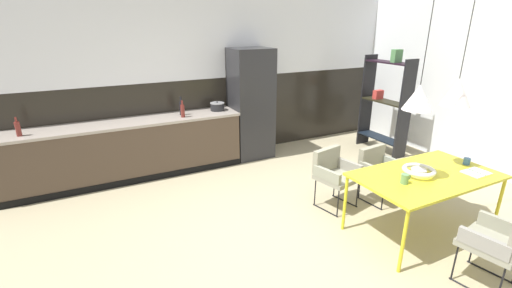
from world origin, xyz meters
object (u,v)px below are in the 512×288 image
at_px(refrigerator_column, 251,104).
at_px(open_book, 476,173).
at_px(mug_glass_clear, 467,161).
at_px(bottle_spice_small, 181,108).
at_px(dining_table, 426,178).
at_px(cooking_pot, 217,107).
at_px(mug_short_terracotta, 405,179).
at_px(fruit_bowl, 419,171).
at_px(bottle_wine_green, 183,111).
at_px(armchair_near_window, 333,170).
at_px(open_shelf_unit, 385,100).
at_px(pendant_lamp_over_table_far, 457,92).
at_px(armchair_facing_counter, 379,167).
at_px(armchair_corner_seat, 504,239).
at_px(bottle_oil_tall, 18,129).
at_px(pendant_lamp_over_table_near, 419,97).

bearing_deg(refrigerator_column, open_book, -70.01).
xyz_separation_m(open_book, mug_glass_clear, (0.14, 0.21, 0.03)).
height_order(open_book, bottle_spice_small, bottle_spice_small).
relative_size(dining_table, cooking_pot, 6.73).
bearing_deg(dining_table, mug_short_terracotta, -173.10).
height_order(fruit_bowl, bottle_wine_green, bottle_wine_green).
bearing_deg(refrigerator_column, armchair_near_window, -85.57).
relative_size(armchair_near_window, open_shelf_unit, 0.41).
bearing_deg(open_book, dining_table, 156.71).
relative_size(bottle_wine_green, pendant_lamp_over_table_far, 0.20).
height_order(dining_table, pendant_lamp_over_table_far, pendant_lamp_over_table_far).
height_order(armchair_near_window, fruit_bowl, fruit_bowl).
bearing_deg(armchair_facing_counter, bottle_wine_green, -52.34).
bearing_deg(armchair_corner_seat, pendant_lamp_over_table_far, 53.19).
distance_m(refrigerator_column, bottle_oil_tall, 3.44).
bearing_deg(open_book, open_shelf_unit, 65.63).
height_order(armchair_near_window, open_book, armchair_near_window).
bearing_deg(fruit_bowl, bottle_oil_tall, 143.57).
height_order(pendant_lamp_over_table_near, pendant_lamp_over_table_far, same).
xyz_separation_m(bottle_spice_small, open_shelf_unit, (3.54, -0.89, -0.06)).
xyz_separation_m(open_book, bottle_spice_small, (-2.44, 3.33, 0.30)).
distance_m(armchair_near_window, mug_short_terracotta, 1.05).
bearing_deg(refrigerator_column, armchair_corner_seat, -82.61).
bearing_deg(open_book, fruit_bowl, 158.35).
bearing_deg(pendant_lamp_over_table_far, mug_short_terracotta, -172.57).
relative_size(refrigerator_column, bottle_spice_small, 6.42).
distance_m(refrigerator_column, pendant_lamp_over_table_near, 3.17).
height_order(mug_short_terracotta, cooking_pot, cooking_pot).
bearing_deg(armchair_near_window, cooking_pot, -82.42).
distance_m(refrigerator_column, dining_table, 3.17).
bearing_deg(armchair_corner_seat, bottle_oil_tall, 123.97).
bearing_deg(armchair_near_window, open_book, 119.04).
bearing_deg(armchair_facing_counter, cooking_pot, -64.63).
bearing_deg(dining_table, fruit_bowl, 166.88).
distance_m(bottle_oil_tall, open_shelf_unit, 5.80).
height_order(dining_table, bottle_oil_tall, bottle_oil_tall).
bearing_deg(mug_glass_clear, fruit_bowl, 176.80).
xyz_separation_m(fruit_bowl, cooking_pot, (-1.18, 3.10, 0.19)).
relative_size(fruit_bowl, bottle_wine_green, 1.32).
xyz_separation_m(dining_table, armchair_corner_seat, (-0.15, -0.95, -0.16)).
bearing_deg(mug_short_terracotta, cooking_pot, 105.57).
xyz_separation_m(cooking_pot, pendant_lamp_over_table_near, (0.97, -3.11, 0.65)).
height_order(bottle_oil_tall, pendant_lamp_over_table_near, pendant_lamp_over_table_near).
bearing_deg(mug_glass_clear, armchair_facing_counter, 121.85).
relative_size(dining_table, open_shelf_unit, 0.85).
bearing_deg(armchair_corner_seat, open_shelf_unit, 49.30).
height_order(fruit_bowl, open_shelf_unit, open_shelf_unit).
distance_m(open_book, mug_glass_clear, 0.25).
relative_size(armchair_corner_seat, cooking_pot, 3.41).
distance_m(armchair_facing_counter, mug_short_terracotta, 1.08).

